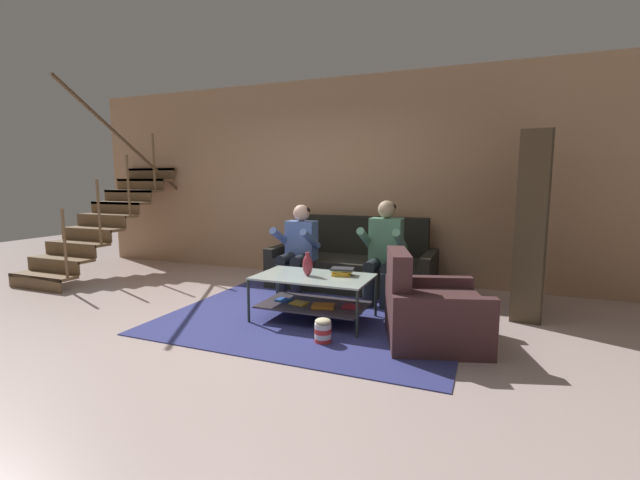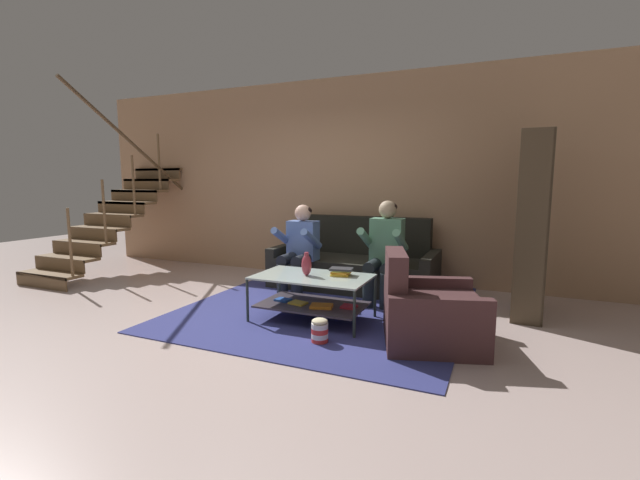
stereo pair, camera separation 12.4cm
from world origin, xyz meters
The scene contains 13 objects.
ground centered at (0.00, 0.00, 0.00)m, with size 16.80×16.80×0.00m, color #C3ACA6.
back_partition centered at (0.00, 2.46, 1.45)m, with size 8.40×0.12×2.90m, color tan.
staircase_run centered at (-3.21, 1.45, 1.03)m, with size 1.01×2.74×2.76m.
couch centered at (0.59, 1.88, 0.29)m, with size 2.17×0.93×0.94m.
person_seated_left centered at (0.04, 1.31, 0.61)m, with size 0.50×0.58×1.13m.
person_seated_right centered at (1.15, 1.32, 0.65)m, with size 0.50×0.58×1.20m.
coffee_table centered at (0.65, 0.38, 0.31)m, with size 1.17×0.70×0.47m.
area_rug centered at (0.62, 1.00, 0.01)m, with size 3.00×3.43×0.01m.
vase centered at (0.59, 0.37, 0.58)m, with size 0.10×0.10×0.24m.
book_stack centered at (0.91, 0.51, 0.51)m, with size 0.25×0.20×0.08m.
bookshelf centered at (2.73, 1.55, 0.80)m, with size 0.34×0.94×1.92m.
armchair centered at (1.85, 0.21, 0.27)m, with size 1.04×1.06×0.82m.
popcorn_tub centered at (0.97, -0.17, 0.11)m, with size 0.15×0.15×0.22m.
Camera 1 is at (2.32, -3.56, 1.42)m, focal length 24.00 mm.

